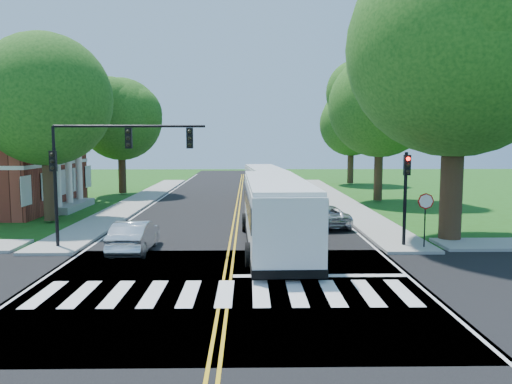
{
  "coord_description": "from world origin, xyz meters",
  "views": [
    {
      "loc": [
        0.78,
        -16.76,
        5.14
      ],
      "look_at": [
        1.2,
        9.21,
        2.4
      ],
      "focal_mm": 35.0,
      "sensor_mm": 36.0,
      "label": 1
    }
  ],
  "objects_px": {
    "bus_follow": "(265,184)",
    "suv": "(324,216)",
    "hatchback": "(134,236)",
    "dark_sedan": "(316,202)",
    "signal_ne": "(406,186)",
    "bus_lead": "(276,211)",
    "signal_nw": "(105,156)"
  },
  "relations": [
    {
      "from": "signal_nw",
      "to": "bus_lead",
      "type": "height_order",
      "value": "signal_nw"
    },
    {
      "from": "bus_follow",
      "to": "hatchback",
      "type": "distance_m",
      "value": 18.48
    },
    {
      "from": "signal_ne",
      "to": "dark_sedan",
      "type": "relative_size",
      "value": 1.03
    },
    {
      "from": "signal_nw",
      "to": "bus_follow",
      "type": "xyz_separation_m",
      "value": [
        8.0,
        16.61,
        -2.83
      ]
    },
    {
      "from": "bus_follow",
      "to": "dark_sedan",
      "type": "relative_size",
      "value": 2.67
    },
    {
      "from": "signal_nw",
      "to": "bus_lead",
      "type": "xyz_separation_m",
      "value": [
        7.96,
        0.36,
        -2.65
      ]
    },
    {
      "from": "signal_ne",
      "to": "dark_sedan",
      "type": "xyz_separation_m",
      "value": [
        -2.51,
        12.27,
        -2.33
      ]
    },
    {
      "from": "signal_ne",
      "to": "hatchback",
      "type": "relative_size",
      "value": 1.0
    },
    {
      "from": "signal_nw",
      "to": "signal_ne",
      "type": "xyz_separation_m",
      "value": [
        14.06,
        0.01,
        -1.41
      ]
    },
    {
      "from": "bus_lead",
      "to": "hatchback",
      "type": "xyz_separation_m",
      "value": [
        -6.53,
        -1.01,
        -1.0
      ]
    },
    {
      "from": "hatchback",
      "to": "suv",
      "type": "distance_m",
      "value": 11.74
    },
    {
      "from": "signal_ne",
      "to": "bus_follow",
      "type": "height_order",
      "value": "signal_ne"
    },
    {
      "from": "bus_follow",
      "to": "suv",
      "type": "xyz_separation_m",
      "value": [
        3.14,
        -10.66,
        -0.9
      ]
    },
    {
      "from": "bus_lead",
      "to": "hatchback",
      "type": "height_order",
      "value": "bus_lead"
    },
    {
      "from": "signal_nw",
      "to": "bus_follow",
      "type": "distance_m",
      "value": 18.65
    },
    {
      "from": "signal_nw",
      "to": "bus_lead",
      "type": "distance_m",
      "value": 8.39
    },
    {
      "from": "bus_follow",
      "to": "hatchback",
      "type": "height_order",
      "value": "bus_follow"
    },
    {
      "from": "bus_follow",
      "to": "suv",
      "type": "height_order",
      "value": "bus_follow"
    },
    {
      "from": "signal_nw",
      "to": "signal_ne",
      "type": "height_order",
      "value": "signal_nw"
    },
    {
      "from": "bus_lead",
      "to": "bus_follow",
      "type": "xyz_separation_m",
      "value": [
        0.04,
        16.25,
        -0.19
      ]
    },
    {
      "from": "hatchback",
      "to": "suv",
      "type": "bearing_deg",
      "value": -145.61
    },
    {
      "from": "signal_nw",
      "to": "bus_follow",
      "type": "relative_size",
      "value": 0.63
    },
    {
      "from": "hatchback",
      "to": "dark_sedan",
      "type": "xyz_separation_m",
      "value": [
        10.12,
        12.93,
        -0.11
      ]
    },
    {
      "from": "signal_ne",
      "to": "dark_sedan",
      "type": "bearing_deg",
      "value": 101.56
    },
    {
      "from": "bus_follow",
      "to": "dark_sedan",
      "type": "xyz_separation_m",
      "value": [
        3.54,
        -4.33,
        -0.91
      ]
    },
    {
      "from": "signal_nw",
      "to": "hatchback",
      "type": "height_order",
      "value": "signal_nw"
    },
    {
      "from": "bus_lead",
      "to": "suv",
      "type": "height_order",
      "value": "bus_lead"
    },
    {
      "from": "hatchback",
      "to": "dark_sedan",
      "type": "height_order",
      "value": "hatchback"
    },
    {
      "from": "signal_ne",
      "to": "bus_lead",
      "type": "relative_size",
      "value": 0.35
    },
    {
      "from": "signal_nw",
      "to": "suv",
      "type": "bearing_deg",
      "value": 28.08
    },
    {
      "from": "bus_lead",
      "to": "suv",
      "type": "xyz_separation_m",
      "value": [
        3.19,
        5.58,
        -1.09
      ]
    },
    {
      "from": "bus_follow",
      "to": "hatchback",
      "type": "relative_size",
      "value": 2.59
    }
  ]
}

